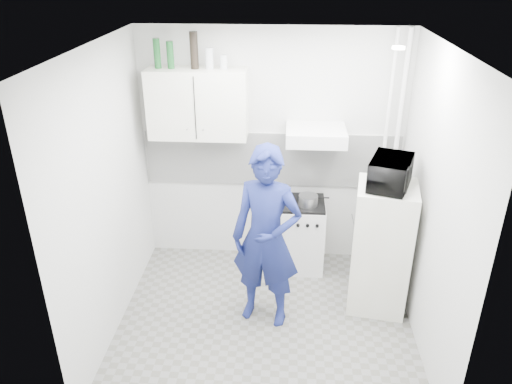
{
  "coord_description": "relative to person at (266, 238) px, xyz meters",
  "views": [
    {
      "loc": [
        0.17,
        -3.81,
        3.24
      ],
      "look_at": [
        -0.11,
        0.3,
        1.25
      ],
      "focal_mm": 35.0,
      "sensor_mm": 36.0,
      "label": 1
    }
  ],
  "objects": [
    {
      "name": "floor",
      "position": [
        -0.0,
        -0.09,
        -0.89
      ],
      "size": [
        2.8,
        2.8,
        0.0
      ],
      "primitive_type": "plane",
      "color": "slate",
      "rests_on": "ground"
    },
    {
      "name": "ceiling",
      "position": [
        -0.0,
        -0.09,
        1.71
      ],
      "size": [
        2.8,
        2.8,
        0.0
      ],
      "primitive_type": "plane",
      "color": "white",
      "rests_on": "wall_back"
    },
    {
      "name": "wall_back",
      "position": [
        -0.0,
        1.16,
        0.41
      ],
      "size": [
        2.8,
        0.0,
        2.8
      ],
      "primitive_type": "plane",
      "rotation": [
        1.57,
        0.0,
        0.0
      ],
      "color": "silver",
      "rests_on": "floor"
    },
    {
      "name": "wall_left",
      "position": [
        -1.4,
        -0.09,
        0.41
      ],
      "size": [
        0.0,
        2.6,
        2.6
      ],
      "primitive_type": "plane",
      "rotation": [
        1.57,
        0.0,
        1.57
      ],
      "color": "silver",
      "rests_on": "floor"
    },
    {
      "name": "wall_right",
      "position": [
        1.4,
        -0.09,
        0.41
      ],
      "size": [
        0.0,
        2.6,
        2.6
      ],
      "primitive_type": "plane",
      "rotation": [
        1.57,
        0.0,
        -1.57
      ],
      "color": "silver",
      "rests_on": "floor"
    },
    {
      "name": "person",
      "position": [
        0.0,
        0.0,
        0.0
      ],
      "size": [
        0.73,
        0.57,
        1.77
      ],
      "primitive_type": "imported",
      "rotation": [
        0.0,
        0.0,
        -0.24
      ],
      "color": "navy",
      "rests_on": "floor"
    },
    {
      "name": "stove",
      "position": [
        0.35,
        0.91,
        -0.5
      ],
      "size": [
        0.49,
        0.49,
        0.78
      ],
      "primitive_type": "cube",
      "color": "silver",
      "rests_on": "floor"
    },
    {
      "name": "fridge",
      "position": [
        1.1,
        0.29,
        -0.23
      ],
      "size": [
        0.62,
        0.62,
        1.31
      ],
      "primitive_type": "cube",
      "rotation": [
        0.0,
        0.0,
        -0.15
      ],
      "color": "silver",
      "rests_on": "floor"
    },
    {
      "name": "stove_top",
      "position": [
        0.35,
        0.91,
        -0.09
      ],
      "size": [
        0.47,
        0.47,
        0.03
      ],
      "primitive_type": "cube",
      "color": "black",
      "rests_on": "stove"
    },
    {
      "name": "saucepan",
      "position": [
        0.4,
        0.85,
        -0.02
      ],
      "size": [
        0.2,
        0.2,
        0.11
      ],
      "primitive_type": "cylinder",
      "color": "silver",
      "rests_on": "stove_top"
    },
    {
      "name": "microwave",
      "position": [
        1.1,
        0.29,
        0.56
      ],
      "size": [
        0.58,
        0.48,
        0.28
      ],
      "primitive_type": "imported",
      "rotation": [
        0.0,
        0.0,
        1.24
      ],
      "color": "black",
      "rests_on": "fridge"
    },
    {
      "name": "bottle_a",
      "position": [
        -1.13,
        0.99,
        1.46
      ],
      "size": [
        0.07,
        0.07,
        0.29
      ],
      "primitive_type": "cylinder",
      "color": "#144C1E",
      "rests_on": "upper_cabinet"
    },
    {
      "name": "bottle_b",
      "position": [
        -1.0,
        0.99,
        1.45
      ],
      "size": [
        0.07,
        0.07,
        0.26
      ],
      "primitive_type": "cylinder",
      "color": "#144C1E",
      "rests_on": "upper_cabinet"
    },
    {
      "name": "bottle_d",
      "position": [
        -0.76,
        0.99,
        1.49
      ],
      "size": [
        0.08,
        0.08,
        0.35
      ],
      "primitive_type": "cylinder",
      "color": "black",
      "rests_on": "upper_cabinet"
    },
    {
      "name": "canister_a",
      "position": [
        -0.62,
        0.99,
        1.42
      ],
      "size": [
        0.08,
        0.08,
        0.2
      ],
      "primitive_type": "cylinder",
      "color": "#B2B7BC",
      "rests_on": "upper_cabinet"
    },
    {
      "name": "canister_b",
      "position": [
        -0.48,
        0.99,
        1.38
      ],
      "size": [
        0.07,
        0.07,
        0.14
      ],
      "primitive_type": "cylinder",
      "color": "#B2B7BC",
      "rests_on": "upper_cabinet"
    },
    {
      "name": "upper_cabinet",
      "position": [
        -0.75,
        0.99,
        0.96
      ],
      "size": [
        1.0,
        0.35,
        0.7
      ],
      "primitive_type": "cube",
      "color": "silver",
      "rests_on": "wall_back"
    },
    {
      "name": "range_hood",
      "position": [
        0.45,
        0.91,
        0.68
      ],
      "size": [
        0.6,
        0.5,
        0.14
      ],
      "primitive_type": "cube",
      "color": "silver",
      "rests_on": "wall_back"
    },
    {
      "name": "backsplash",
      "position": [
        -0.0,
        1.15,
        0.31
      ],
      "size": [
        2.74,
        0.03,
        0.6
      ],
      "primitive_type": "cube",
      "color": "white",
      "rests_on": "wall_back"
    },
    {
      "name": "pipe_a",
      "position": [
        1.3,
        1.08,
        0.41
      ],
      "size": [
        0.05,
        0.05,
        2.6
      ],
      "primitive_type": "cylinder",
      "color": "silver",
      "rests_on": "floor"
    },
    {
      "name": "pipe_b",
      "position": [
        1.18,
        1.08,
        0.41
      ],
      "size": [
        0.04,
        0.04,
        2.6
      ],
      "primitive_type": "cylinder",
      "color": "silver",
      "rests_on": "floor"
    },
    {
      "name": "ceiling_spot_fixture",
      "position": [
        1.0,
        0.11,
        1.68
      ],
      "size": [
        0.1,
        0.1,
        0.02
      ],
      "primitive_type": "cylinder",
      "color": "white",
      "rests_on": "ceiling"
    }
  ]
}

